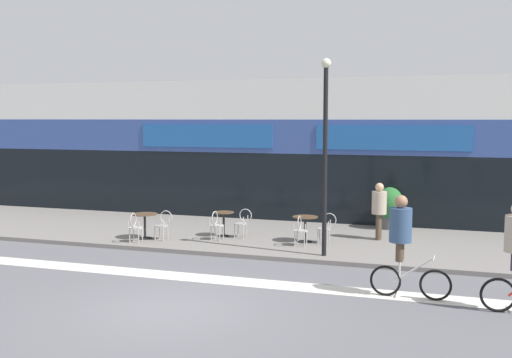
{
  "coord_description": "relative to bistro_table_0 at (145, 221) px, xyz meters",
  "views": [
    {
      "loc": [
        5.17,
        -10.42,
        3.76
      ],
      "look_at": [
        -0.39,
        6.82,
        1.92
      ],
      "focal_mm": 42.0,
      "sensor_mm": 36.0,
      "label": 1
    }
  ],
  "objects": [
    {
      "name": "bistro_table_2",
      "position": [
        4.75,
        1.0,
        -0.0
      ],
      "size": [
        0.75,
        0.75,
        0.76
      ],
      "color": "black",
      "rests_on": "sidewalk_slab"
    },
    {
      "name": "cafe_chair_2_side",
      "position": [
        5.37,
        1.0,
        -0.03
      ],
      "size": [
        0.58,
        0.41,
        0.9
      ],
      "rotation": [
        0.0,
        0.0,
        3.17
      ],
      "color": "#B7B2AD",
      "rests_on": "sidewalk_slab"
    },
    {
      "name": "bistro_table_1",
      "position": [
        2.16,
        1.06,
        -0.01
      ],
      "size": [
        0.65,
        0.65,
        0.77
      ],
      "color": "black",
      "rests_on": "sidewalk_slab"
    },
    {
      "name": "planter_pot",
      "position": [
        6.91,
        3.97,
        0.2
      ],
      "size": [
        0.92,
        0.92,
        1.38
      ],
      "color": "#4C4C51",
      "rests_on": "sidewalk_slab"
    },
    {
      "name": "storefront_facade",
      "position": [
        3.54,
        6.37,
        1.9
      ],
      "size": [
        40.0,
        4.06,
        5.16
      ],
      "color": "silver",
      "rests_on": "ground"
    },
    {
      "name": "cafe_chair_2_near",
      "position": [
        4.75,
        0.38,
        -0.03
      ],
      "size": [
        0.4,
        0.57,
        0.9
      ],
      "rotation": [
        0.0,
        0.0,
        1.57
      ],
      "color": "#B7B2AD",
      "rests_on": "sidewalk_slab"
    },
    {
      "name": "bistro_table_0",
      "position": [
        0.0,
        0.0,
        0.0
      ],
      "size": [
        0.77,
        0.77,
        0.76
      ],
      "color": "black",
      "rests_on": "sidewalk_slab"
    },
    {
      "name": "cyclist_1",
      "position": [
        7.85,
        -3.37,
        0.63
      ],
      "size": [
        1.68,
        0.5,
        2.17
      ],
      "rotation": [
        0.0,
        0.0,
        -0.03
      ],
      "color": "black",
      "rests_on": "ground"
    },
    {
      "name": "pedestrian_near_end",
      "position": [
        6.78,
        2.04,
        0.47
      ],
      "size": [
        0.47,
        0.47,
        1.72
      ],
      "rotation": [
        0.0,
        0.0,
        3.07
      ],
      "color": "#4C3D2D",
      "rests_on": "sidewalk_slab"
    },
    {
      "name": "cafe_chair_1_near",
      "position": [
        2.15,
        0.43,
        -0.03
      ],
      "size": [
        0.42,
        0.58,
        0.9
      ],
      "rotation": [
        0.0,
        0.0,
        1.53
      ],
      "color": "#B7B2AD",
      "rests_on": "sidewalk_slab"
    },
    {
      "name": "bike_lane_stripe",
      "position": [
        3.54,
        -3.26,
        -0.67
      ],
      "size": [
        36.0,
        0.7,
        0.01
      ],
      "primitive_type": "cube",
      "color": "silver",
      "rests_on": "ground"
    },
    {
      "name": "ground_plane",
      "position": [
        3.54,
        -5.59,
        -0.67
      ],
      "size": [
        120.0,
        120.0,
        0.0
      ],
      "primitive_type": "plane",
      "color": "#5B5B60"
    },
    {
      "name": "cafe_chair_0_side",
      "position": [
        0.63,
        -0.0,
        -0.03
      ],
      "size": [
        0.58,
        0.41,
        0.9
      ],
      "rotation": [
        0.0,
        0.0,
        3.11
      ],
      "color": "#B7B2AD",
      "rests_on": "sidewalk_slab"
    },
    {
      "name": "cafe_chair_1_side",
      "position": [
        2.78,
        1.05,
        -0.03
      ],
      "size": [
        0.59,
        0.42,
        0.9
      ],
      "rotation": [
        0.0,
        0.0,
        3.08
      ],
      "color": "#B7B2AD",
      "rests_on": "sidewalk_slab"
    },
    {
      "name": "cafe_chair_0_near",
      "position": [
        0.01,
        -0.63,
        -0.03
      ],
      "size": [
        0.43,
        0.59,
        0.9
      ],
      "rotation": [
        0.0,
        0.0,
        1.66
      ],
      "color": "#B7B2AD",
      "rests_on": "sidewalk_slab"
    },
    {
      "name": "lamp_post",
      "position": [
        5.63,
        -0.56,
        2.44
      ],
      "size": [
        0.26,
        0.26,
        5.19
      ],
      "color": "black",
      "rests_on": "sidewalk_slab"
    },
    {
      "name": "sidewalk_slab",
      "position": [
        3.54,
        1.66,
        -0.61
      ],
      "size": [
        40.0,
        5.5,
        0.12
      ],
      "primitive_type": "cube",
      "color": "slate",
      "rests_on": "ground"
    }
  ]
}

